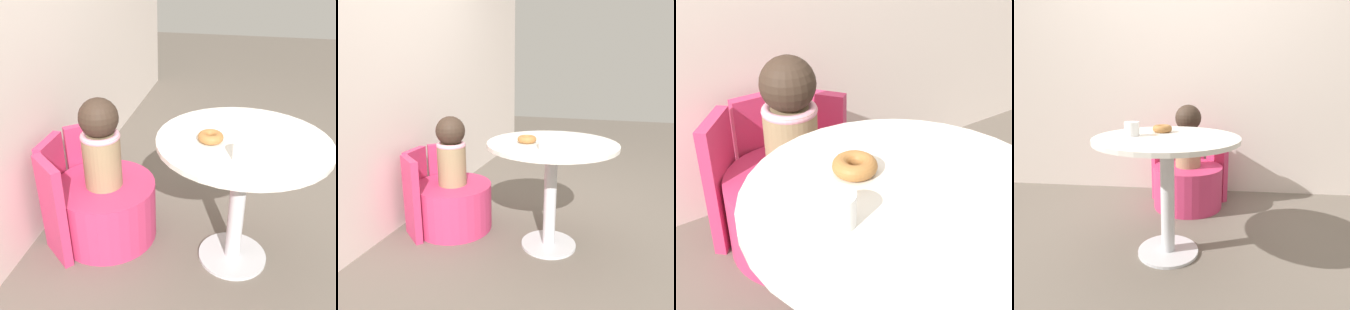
# 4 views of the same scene
# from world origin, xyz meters

# --- Properties ---
(ground_plane) EXTENTS (12.00, 12.00, 0.00)m
(ground_plane) POSITION_xyz_m (0.00, 0.00, 0.00)
(ground_plane) COLOR #665B51
(back_wall) EXTENTS (6.00, 0.06, 2.40)m
(back_wall) POSITION_xyz_m (0.00, 1.13, 1.20)
(back_wall) COLOR silver
(back_wall) RESTS_ON ground_plane
(round_table) EXTENTS (0.82, 0.82, 0.72)m
(round_table) POSITION_xyz_m (-0.00, -0.03, 0.57)
(round_table) COLOR silver
(round_table) RESTS_ON ground_plane
(tub_chair) EXTENTS (0.57, 0.57, 0.34)m
(tub_chair) POSITION_xyz_m (0.05, 0.71, 0.17)
(tub_chair) COLOR #C63360
(tub_chair) RESTS_ON ground_plane
(booth_backrest) EXTENTS (0.67, 0.24, 0.58)m
(booth_backrest) POSITION_xyz_m (0.05, 0.94, 0.29)
(booth_backrest) COLOR #C63360
(booth_backrest) RESTS_ON ground_plane
(child_figure) EXTENTS (0.21, 0.21, 0.50)m
(child_figure) POSITION_xyz_m (0.05, 0.71, 0.60)
(child_figure) COLOR #937A56
(child_figure) RESTS_ON tub_chair
(donut) EXTENTS (0.12, 0.12, 0.04)m
(donut) POSITION_xyz_m (-0.05, 0.12, 0.74)
(donut) COLOR #9E6633
(donut) RESTS_ON round_table
(cup) EXTENTS (0.08, 0.08, 0.08)m
(cup) POSITION_xyz_m (-0.20, -0.03, 0.76)
(cup) COLOR white
(cup) RESTS_ON round_table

